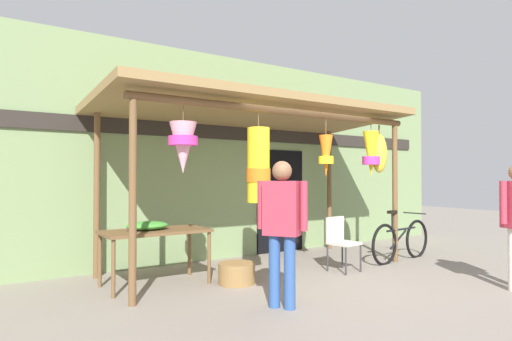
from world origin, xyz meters
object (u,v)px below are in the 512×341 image
at_px(display_table, 156,235).
at_px(folding_chair, 340,239).
at_px(flower_heap_on_table, 148,226).
at_px(wicker_basket_by_table, 237,273).
at_px(parked_bicycle, 401,241).
at_px(vendor_in_orange, 282,221).

distance_m(display_table, folding_chair, 2.85).
relative_size(display_table, flower_heap_on_table, 2.43).
relative_size(display_table, wicker_basket_by_table, 2.76).
bearing_deg(folding_chair, parked_bicycle, -0.28).
height_order(display_table, parked_bicycle, parked_bicycle).
distance_m(display_table, flower_heap_on_table, 0.16).
distance_m(parked_bicycle, vendor_in_orange, 3.63).
distance_m(folding_chair, parked_bicycle, 1.49).
xyz_separation_m(parked_bicycle, vendor_in_orange, (-3.42, -1.03, 0.63)).
relative_size(flower_heap_on_table, wicker_basket_by_table, 1.13).
bearing_deg(display_table, wicker_basket_by_table, -29.28).
bearing_deg(vendor_in_orange, parked_bicycle, 16.71).
bearing_deg(vendor_in_orange, folding_chair, 28.12).
distance_m(folding_chair, vendor_in_orange, 2.25).
bearing_deg(wicker_basket_by_table, display_table, 150.72).
height_order(folding_chair, parked_bicycle, parked_bicycle).
xyz_separation_m(display_table, wicker_basket_by_table, (0.97, -0.54, -0.54)).
distance_m(flower_heap_on_table, wicker_basket_by_table, 1.38).
distance_m(flower_heap_on_table, parked_bicycle, 4.41).
bearing_deg(vendor_in_orange, display_table, 114.42).
bearing_deg(display_table, parked_bicycle, -10.10).
bearing_deg(display_table, vendor_in_orange, -65.58).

